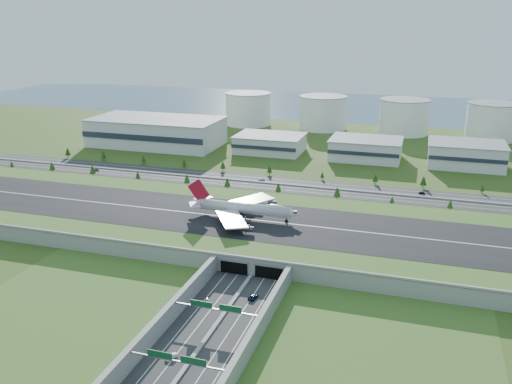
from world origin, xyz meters
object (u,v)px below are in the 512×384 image
(boeing_747, at_px, (243,208))
(car_0, at_px, (207,300))
(fuel_tank_a, at_px, (248,109))
(car_4, at_px, (97,170))
(car_2, at_px, (253,297))
(car_1, at_px, (171,357))
(car_7, at_px, (262,179))
(car_5, at_px, (422,193))

(boeing_747, height_order, car_0, boeing_747)
(fuel_tank_a, bearing_deg, car_0, -74.26)
(boeing_747, xyz_separation_m, car_4, (-151.23, 85.65, -12.90))
(car_2, bearing_deg, car_0, 35.30)
(fuel_tank_a, distance_m, boeing_747, 323.46)
(boeing_747, bearing_deg, car_0, -82.03)
(car_1, xyz_separation_m, car_7, (-33.80, 221.28, -0.11))
(car_5, bearing_deg, fuel_tank_a, -139.24)
(boeing_747, distance_m, car_7, 101.90)
(fuel_tank_a, xyz_separation_m, car_2, (127.37, -380.54, -16.55))
(car_5, distance_m, car_7, 114.02)
(car_4, height_order, car_7, car_4)
(car_0, bearing_deg, car_2, 2.65)
(car_1, height_order, car_7, car_1)
(fuel_tank_a, relative_size, car_2, 8.40)
(car_0, distance_m, car_2, 19.66)
(car_2, xyz_separation_m, car_5, (65.86, 173.20, -0.11))
(boeing_747, xyz_separation_m, car_1, (14.45, -122.08, -12.87))
(car_7, bearing_deg, car_5, 72.76)
(boeing_747, distance_m, car_5, 138.82)
(car_0, distance_m, car_4, 232.57)
(fuel_tank_a, bearing_deg, car_1, -75.28)
(car_5, bearing_deg, car_0, -26.94)
(car_5, bearing_deg, car_4, -88.72)
(boeing_747, xyz_separation_m, car_2, (28.80, -72.49, -12.85))
(car_0, relative_size, car_7, 0.84)
(fuel_tank_a, xyz_separation_m, car_5, (193.23, -207.34, -16.66))
(car_2, bearing_deg, car_4, -31.48)
(car_2, height_order, car_5, car_2)
(fuel_tank_a, bearing_deg, car_5, -47.02)
(car_2, xyz_separation_m, car_4, (-180.02, 158.14, -0.05))
(car_0, bearing_deg, boeing_747, 74.93)
(car_1, bearing_deg, car_5, 93.77)
(boeing_747, bearing_deg, car_1, -83.05)
(car_4, distance_m, car_7, 132.57)
(car_2, relative_size, car_7, 1.24)
(boeing_747, distance_m, car_4, 174.28)
(car_2, xyz_separation_m, car_7, (-48.15, 171.69, -0.13))
(boeing_747, distance_m, car_1, 123.61)
(car_4, bearing_deg, boeing_747, -101.78)
(car_0, bearing_deg, car_5, 42.45)
(car_4, distance_m, car_5, 246.35)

